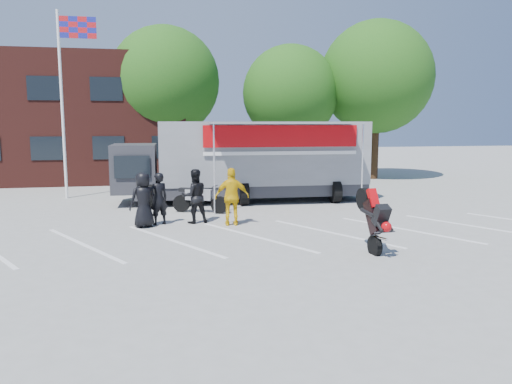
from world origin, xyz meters
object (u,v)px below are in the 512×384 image
object	(u,v)px
flagpole	(67,81)
spectator_leather_a	(143,200)
transporter_truck	(252,201)
spectator_hivis	(232,197)
stunt_bike_rider	(364,249)
spectator_leather_c	(195,196)
tree_mid	(290,93)
tree_right	(377,77)
spectator_leather_b	(159,199)
tree_left	(165,82)
parked_motorcycle	(200,213)

from	to	relation	value
flagpole	spectator_leather_a	size ratio (longest dim) A/B	4.54
flagpole	spectator_leather_a	distance (m)	8.75
transporter_truck	spectator_hivis	xyz separation A→B (m)	(-1.56, -4.81, 0.93)
stunt_bike_rider	spectator_leather_c	bearing A→B (deg)	127.93
spectator_leather_a	flagpole	bearing A→B (deg)	-86.86
stunt_bike_rider	spectator_hivis	distance (m)	4.84
tree_mid	spectator_leather_c	xyz separation A→B (m)	(-6.38, -11.61, -4.05)
flagpole	stunt_bike_rider	size ratio (longest dim) A/B	4.42
stunt_bike_rider	spectator_leather_c	world-z (taller)	spectator_leather_c
transporter_truck	tree_right	bearing A→B (deg)	40.48
transporter_truck	stunt_bike_rider	world-z (taller)	transporter_truck
tree_right	tree_mid	bearing A→B (deg)	174.29
transporter_truck	spectator_leather_c	xyz separation A→B (m)	(-2.72, -4.18, 0.90)
spectator_hivis	spectator_leather_a	bearing A→B (deg)	1.32
stunt_bike_rider	tree_right	bearing A→B (deg)	59.52
spectator_leather_b	tree_left	bearing A→B (deg)	-116.14
spectator_leather_c	spectator_hivis	size ratio (longest dim) A/B	0.96
tree_right	transporter_truck	size ratio (longest dim) A/B	0.87
flagpole	spectator_leather_a	world-z (taller)	flagpole
spectator_leather_c	spectator_hivis	world-z (taller)	spectator_hivis
tree_right	spectator_leather_c	size ratio (longest dim) A/B	5.09
flagpole	spectator_hivis	xyz separation A→B (m)	(6.02, -7.24, -4.12)
flagpole	stunt_bike_rider	xyz separation A→B (m)	(8.95, -10.97, -5.05)
tree_left	flagpole	bearing A→B (deg)	-125.28
transporter_truck	parked_motorcycle	bearing A→B (deg)	-133.45
tree_left	spectator_leather_b	xyz separation A→B (m)	(-0.55, -12.68, -4.71)
spectator_leather_b	spectator_hivis	distance (m)	2.39
parked_motorcycle	spectator_leather_b	distance (m)	2.57
spectator_leather_a	transporter_truck	bearing A→B (deg)	-155.38
parked_motorcycle	stunt_bike_rider	size ratio (longest dim) A/B	1.19
tree_left	transporter_truck	xyz separation A→B (m)	(3.34, -8.43, -5.57)
tree_right	stunt_bike_rider	distance (m)	18.08
tree_left	transporter_truck	world-z (taller)	tree_left
transporter_truck	tree_left	bearing A→B (deg)	113.45
tree_mid	spectator_leather_c	world-z (taller)	tree_mid
tree_right	stunt_bike_rider	size ratio (longest dim) A/B	5.04
tree_left	spectator_hivis	xyz separation A→B (m)	(1.77, -13.24, -4.63)
parked_motorcycle	spectator_leather_a	distance (m)	3.09
flagpole	spectator_hivis	world-z (taller)	flagpole
parked_motorcycle	tree_right	bearing A→B (deg)	-25.78
spectator_hivis	parked_motorcycle	bearing A→B (deg)	-65.11
spectator_leather_b	spectator_leather_c	size ratio (longest dim) A/B	0.95
flagpole	spectator_leather_a	bearing A→B (deg)	-65.24
tree_left	spectator_leather_c	size ratio (longest dim) A/B	4.82
spectator_leather_c	spectator_leather_b	bearing A→B (deg)	-6.31
flagpole	spectator_leather_a	xyz separation A→B (m)	(3.22, -6.98, -4.17)
flagpole	tree_left	size ratio (longest dim) A/B	0.93
tree_right	flagpole	bearing A→B (deg)	-164.52
tree_left	spectator_leather_b	distance (m)	13.54
flagpole	tree_right	distance (m)	16.88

